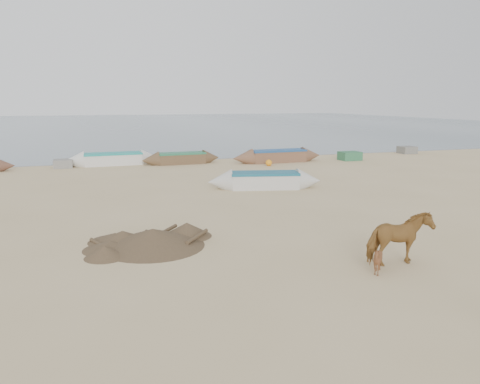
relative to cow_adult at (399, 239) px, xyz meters
name	(u,v)px	position (x,y,z in m)	size (l,w,h in m)	color
ground	(281,248)	(-2.46, 2.37, -0.74)	(140.00, 140.00, 0.00)	tan
sea	(115,124)	(-2.46, 84.37, -0.73)	(160.00, 160.00, 0.00)	slate
cow_adult	(399,239)	(0.00, 0.00, 0.00)	(0.80, 1.76, 1.48)	olive
calf_front	(378,260)	(-0.95, -0.43, -0.37)	(0.61, 0.68, 0.75)	brown
near_canoe	(265,180)	(0.63, 11.76, -0.32)	(5.81, 1.31, 0.84)	beige
debris_pile	(153,238)	(-6.14, 3.76, -0.46)	(3.20, 3.20, 0.55)	brown
waterline_canoes	(58,162)	(-9.82, 22.66, -0.32)	(41.41, 4.33, 0.91)	brown
beach_clutter	(221,159)	(1.18, 21.89, -0.44)	(44.69, 4.45, 0.64)	#285A35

